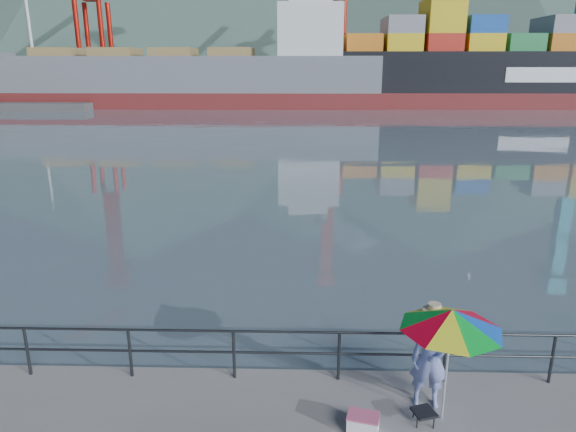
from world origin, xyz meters
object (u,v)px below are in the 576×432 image
at_px(cooler_bag, 363,424).
at_px(bulk_carrier, 204,77).
at_px(fisherman, 430,359).
at_px(container_ship, 539,65).
at_px(beach_umbrella, 452,319).

distance_m(cooler_bag, bulk_carrier, 72.51).
xyz_separation_m(fisherman, container_ship, (32.40, 71.15, 4.92)).
bearing_deg(container_ship, fisherman, -114.48).
distance_m(fisherman, bulk_carrier, 72.01).
bearing_deg(cooler_bag, fisherman, 46.34).
distance_m(fisherman, container_ship, 78.33).
bearing_deg(container_ship, beach_umbrella, -114.25).
xyz_separation_m(fisherman, beach_umbrella, (0.17, -0.40, 0.97)).
relative_size(fisherman, beach_umbrella, 0.88).
height_order(fisherman, cooler_bag, fisherman).
bearing_deg(container_ship, cooler_bag, -115.05).
bearing_deg(beach_umbrella, bulk_carrier, 103.55).
bearing_deg(beach_umbrella, cooler_bag, -165.29).
bearing_deg(fisherman, cooler_bag, -140.34).
bearing_deg(bulk_carrier, fisherman, -76.51).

